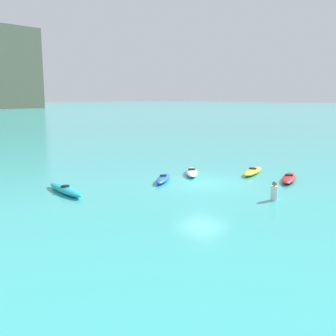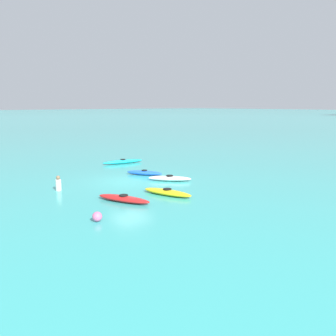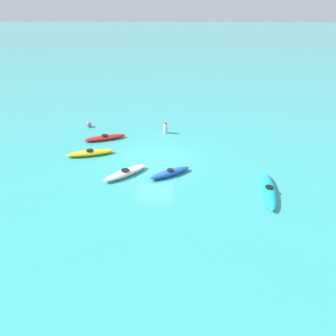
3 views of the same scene
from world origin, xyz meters
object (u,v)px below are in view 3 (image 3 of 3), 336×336
kayak_red (105,138)px  buoy_pink (89,124)px  kayak_white (125,173)px  person_near_shore (166,128)px  kayak_yellow (90,153)px  kayak_blue (170,173)px  kayak_cyan (269,190)px

kayak_red → buoy_pink: 3.23m
kayak_white → person_near_shore: size_ratio=2.92×
kayak_yellow → kayak_red: (-0.39, -2.59, -0.00)m
kayak_blue → kayak_cyan: size_ratio=0.70×
kayak_yellow → kayak_red: size_ratio=1.00×
kayak_yellow → person_near_shore: person_near_shore is taller
kayak_red → person_near_shore: 4.74m
kayak_yellow → kayak_red: 2.62m
kayak_cyan → buoy_pink: 15.30m
kayak_blue → kayak_red: same height
kayak_yellow → kayak_blue: size_ratio=1.23×
kayak_cyan → person_near_shore: 10.02m
kayak_blue → buoy_pink: buoy_pink is taller
kayak_red → person_near_shore: size_ratio=3.55×
kayak_yellow → kayak_white: 3.77m
kayak_yellow → person_near_shore: (-4.87, -4.11, 0.22)m
kayak_blue → kayak_white: size_ratio=0.99×
kayak_white → kayak_red: same height
kayak_cyan → kayak_red: same height
kayak_yellow → kayak_cyan: same height
kayak_blue → kayak_yellow: bearing=-24.3°
kayak_cyan → kayak_white: size_ratio=1.41×
kayak_yellow → buoy_pink: buoy_pink is taller
kayak_red → buoy_pink: (1.92, -2.60, 0.05)m
kayak_blue → buoy_pink: 10.31m
kayak_white → person_near_shore: person_near_shore is taller
kayak_cyan → buoy_pink: bearing=-37.3°
person_near_shore → kayak_yellow: bearing=40.1°
kayak_cyan → kayak_white: bearing=-11.1°
kayak_yellow → kayak_cyan: size_ratio=0.86×
kayak_yellow → kayak_blue: same height
buoy_pink → person_near_shore: person_near_shore is taller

